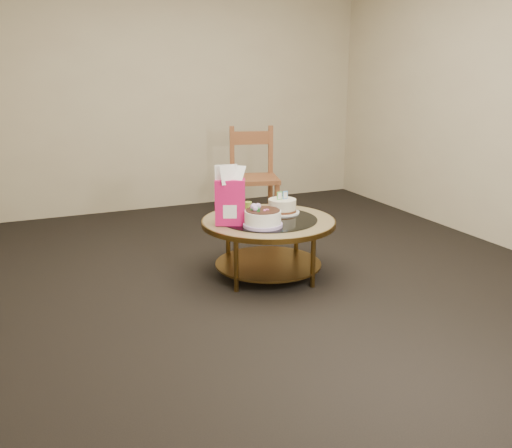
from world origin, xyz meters
name	(u,v)px	position (x,y,z in m)	size (l,w,h in m)	color
ground	(268,275)	(0.00, 0.00, 0.00)	(5.00, 5.00, 0.00)	black
room_walls	(269,71)	(0.00, 0.00, 1.54)	(4.52, 5.02, 2.61)	#BDB18F
coffee_table	(268,229)	(0.00, 0.00, 0.38)	(1.02, 1.02, 0.46)	brown
decorated_cake	(263,219)	(-0.13, -0.17, 0.51)	(0.29, 0.29, 0.17)	#B496D5
cream_cake	(282,206)	(0.17, 0.12, 0.51)	(0.27, 0.27, 0.17)	white
gift_bag	(230,196)	(-0.32, -0.02, 0.67)	(0.24, 0.21, 0.43)	#C7125D
pillar_candle	(248,208)	(-0.05, 0.27, 0.49)	(0.12, 0.12, 0.09)	#CAB453
dining_chair	(254,177)	(0.46, 1.34, 0.50)	(0.56, 0.56, 0.99)	brown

